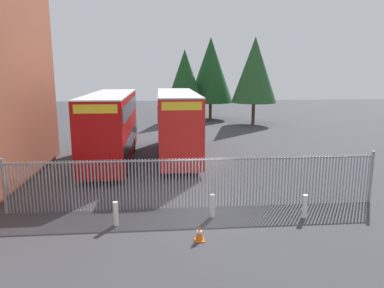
{
  "coord_description": "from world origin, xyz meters",
  "views": [
    {
      "loc": [
        -1.66,
        -14.76,
        5.81
      ],
      "look_at": [
        0.0,
        4.0,
        2.0
      ],
      "focal_mm": 33.86,
      "sensor_mm": 36.0,
      "label": 1
    }
  ],
  "objects_px": {
    "bollard_center_front": "(212,206)",
    "bollard_near_right": "(305,206)",
    "double_decker_bus_behind_fence_left": "(177,122)",
    "double_decker_bus_near_gate": "(111,125)",
    "traffic_cone_by_gate": "(199,233)",
    "bollard_near_left": "(116,214)"
  },
  "relations": [
    {
      "from": "bollard_center_front",
      "to": "bollard_near_right",
      "type": "xyz_separation_m",
      "value": [
        3.7,
        -0.37,
        0.0
      ]
    },
    {
      "from": "double_decker_bus_behind_fence_left",
      "to": "bollard_center_front",
      "type": "xyz_separation_m",
      "value": [
        0.89,
        -10.7,
        -1.95
      ]
    },
    {
      "from": "bollard_center_front",
      "to": "bollard_near_right",
      "type": "distance_m",
      "value": 3.72
    },
    {
      "from": "double_decker_bus_near_gate",
      "to": "double_decker_bus_behind_fence_left",
      "type": "bearing_deg",
      "value": 14.62
    },
    {
      "from": "double_decker_bus_near_gate",
      "to": "traffic_cone_by_gate",
      "type": "xyz_separation_m",
      "value": [
        4.42,
        -11.62,
        -2.13
      ]
    },
    {
      "from": "double_decker_bus_near_gate",
      "to": "bollard_center_front",
      "type": "bearing_deg",
      "value": -61.73
    },
    {
      "from": "double_decker_bus_near_gate",
      "to": "bollard_center_front",
      "type": "xyz_separation_m",
      "value": [
        5.16,
        -9.59,
        -1.95
      ]
    },
    {
      "from": "bollard_near_left",
      "to": "bollard_near_right",
      "type": "bearing_deg",
      "value": 0.95
    },
    {
      "from": "bollard_near_left",
      "to": "bollard_near_right",
      "type": "distance_m",
      "value": 7.48
    },
    {
      "from": "double_decker_bus_behind_fence_left",
      "to": "bollard_near_right",
      "type": "height_order",
      "value": "double_decker_bus_behind_fence_left"
    },
    {
      "from": "bollard_center_front",
      "to": "traffic_cone_by_gate",
      "type": "xyz_separation_m",
      "value": [
        -0.74,
        -2.03,
        -0.19
      ]
    },
    {
      "from": "double_decker_bus_near_gate",
      "to": "double_decker_bus_behind_fence_left",
      "type": "height_order",
      "value": "same"
    },
    {
      "from": "double_decker_bus_behind_fence_left",
      "to": "bollard_near_right",
      "type": "relative_size",
      "value": 11.38
    },
    {
      "from": "bollard_near_right",
      "to": "traffic_cone_by_gate",
      "type": "distance_m",
      "value": 4.74
    },
    {
      "from": "double_decker_bus_behind_fence_left",
      "to": "bollard_near_left",
      "type": "distance_m",
      "value": 11.72
    },
    {
      "from": "double_decker_bus_near_gate",
      "to": "bollard_near_right",
      "type": "xyz_separation_m",
      "value": [
        8.86,
        -9.96,
        -1.95
      ]
    },
    {
      "from": "bollard_near_right",
      "to": "traffic_cone_by_gate",
      "type": "xyz_separation_m",
      "value": [
        -4.44,
        -1.66,
        -0.19
      ]
    },
    {
      "from": "bollard_near_left",
      "to": "traffic_cone_by_gate",
      "type": "bearing_deg",
      "value": -26.9
    },
    {
      "from": "double_decker_bus_behind_fence_left",
      "to": "bollard_center_front",
      "type": "height_order",
      "value": "double_decker_bus_behind_fence_left"
    },
    {
      "from": "bollard_center_front",
      "to": "traffic_cone_by_gate",
      "type": "distance_m",
      "value": 2.17
    },
    {
      "from": "bollard_near_left",
      "to": "bollard_center_front",
      "type": "height_order",
      "value": "same"
    },
    {
      "from": "bollard_center_front",
      "to": "double_decker_bus_behind_fence_left",
      "type": "bearing_deg",
      "value": 94.77
    }
  ]
}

